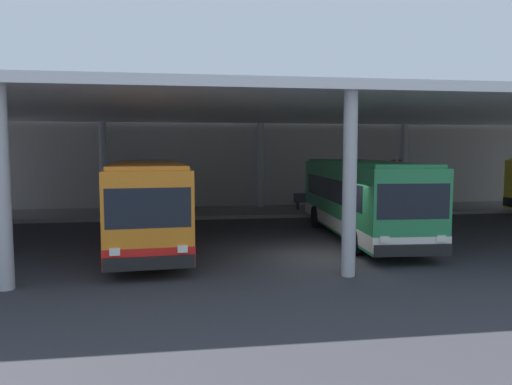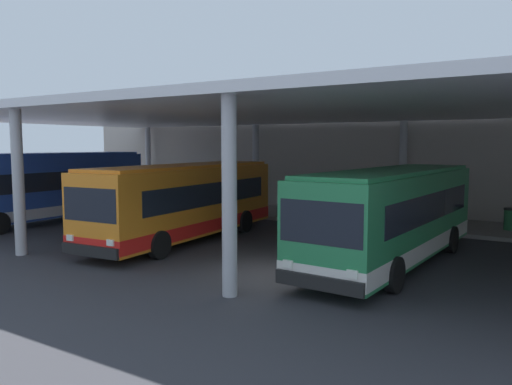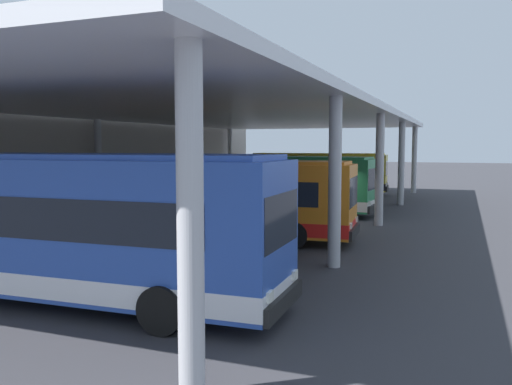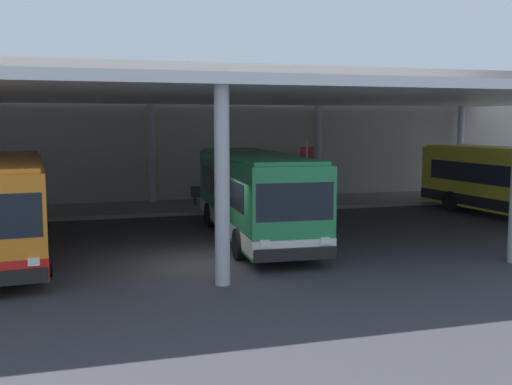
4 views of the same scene
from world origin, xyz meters
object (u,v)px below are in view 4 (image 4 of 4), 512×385
object	(u,v)px
bench_waiting	(209,195)
bus_second_bay	(2,205)
bus_middle_bay	(254,194)
banner_sign	(307,168)
trash_bin	(261,193)

from	to	relation	value
bench_waiting	bus_second_bay	bearing A→B (deg)	-133.73
bus_middle_bay	bus_second_bay	bearing A→B (deg)	-176.41
bus_second_bay	bus_middle_bay	distance (m)	8.56
bus_middle_bay	banner_sign	xyz separation A→B (m)	(5.03, 7.60, 0.32)
bench_waiting	banner_sign	xyz separation A→B (m)	(4.96, -0.88, 1.32)
bus_second_bay	trash_bin	xyz separation A→B (m)	(11.33, 8.89, -0.98)
bus_second_bay	banner_sign	world-z (taller)	banner_sign
bus_middle_bay	bench_waiting	distance (m)	8.53
banner_sign	bench_waiting	bearing A→B (deg)	169.97
bus_second_bay	trash_bin	size ratio (longest dim) A/B	10.90
bus_middle_bay	banner_sign	distance (m)	9.12
bench_waiting	trash_bin	world-z (taller)	trash_bin
trash_bin	banner_sign	bearing A→B (deg)	-18.55
bus_second_bay	bus_middle_bay	xyz separation A→B (m)	(8.54, 0.54, 0.00)
bus_middle_bay	bench_waiting	xyz separation A→B (m)	(0.08, 8.47, -0.99)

